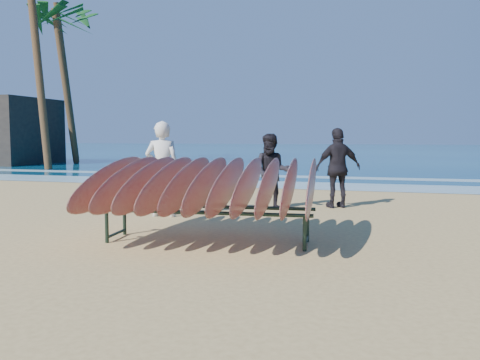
{
  "coord_description": "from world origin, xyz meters",
  "views": [
    {
      "loc": [
        2.15,
        -6.43,
        1.6
      ],
      "look_at": [
        0.0,
        0.8,
        0.95
      ],
      "focal_mm": 38.0,
      "sensor_mm": 36.0,
      "label": 1
    }
  ],
  "objects_px": {
    "surfboard_rack": "(207,184)",
    "person_dark_a": "(271,172)",
    "person_white": "(162,169)",
    "palm_right": "(65,17)",
    "person_dark_b": "(338,168)",
    "palm_mid": "(64,23)"
  },
  "relations": [
    {
      "from": "person_dark_b",
      "to": "palm_mid",
      "type": "bearing_deg",
      "value": -68.12
    },
    {
      "from": "person_white",
      "to": "person_dark_a",
      "type": "relative_size",
      "value": 1.14
    },
    {
      "from": "person_white",
      "to": "person_dark_b",
      "type": "relative_size",
      "value": 1.06
    },
    {
      "from": "surfboard_rack",
      "to": "person_dark_b",
      "type": "bearing_deg",
      "value": 65.29
    },
    {
      "from": "person_white",
      "to": "palm_mid",
      "type": "xyz_separation_m",
      "value": [
        -13.62,
        16.15,
        7.07
      ]
    },
    {
      "from": "surfboard_rack",
      "to": "person_dark_b",
      "type": "distance_m",
      "value": 4.63
    },
    {
      "from": "person_white",
      "to": "palm_right",
      "type": "height_order",
      "value": "palm_right"
    },
    {
      "from": "person_dark_b",
      "to": "palm_mid",
      "type": "relative_size",
      "value": 0.2
    },
    {
      "from": "person_white",
      "to": "palm_mid",
      "type": "relative_size",
      "value": 0.21
    },
    {
      "from": "palm_mid",
      "to": "person_dark_a",
      "type": "bearing_deg",
      "value": -43.18
    },
    {
      "from": "palm_mid",
      "to": "surfboard_rack",
      "type": "bearing_deg",
      "value": -49.94
    },
    {
      "from": "surfboard_rack",
      "to": "person_white",
      "type": "distance_m",
      "value": 2.71
    },
    {
      "from": "surfboard_rack",
      "to": "person_white",
      "type": "bearing_deg",
      "value": 123.75
    },
    {
      "from": "person_dark_a",
      "to": "palm_right",
      "type": "height_order",
      "value": "palm_right"
    },
    {
      "from": "surfboard_rack",
      "to": "palm_mid",
      "type": "distance_m",
      "value": 24.88
    },
    {
      "from": "surfboard_rack",
      "to": "person_dark_a",
      "type": "height_order",
      "value": "person_dark_a"
    },
    {
      "from": "person_white",
      "to": "surfboard_rack",
      "type": "bearing_deg",
      "value": 116.92
    },
    {
      "from": "palm_right",
      "to": "surfboard_rack",
      "type": "bearing_deg",
      "value": -50.95
    },
    {
      "from": "person_dark_a",
      "to": "person_dark_b",
      "type": "xyz_separation_m",
      "value": [
        1.38,
        0.65,
        0.07
      ]
    },
    {
      "from": "person_dark_a",
      "to": "person_dark_b",
      "type": "bearing_deg",
      "value": 20.62
    },
    {
      "from": "person_dark_a",
      "to": "person_white",
      "type": "bearing_deg",
      "value": -142.99
    },
    {
      "from": "palm_right",
      "to": "person_dark_a",
      "type": "bearing_deg",
      "value": -45.67
    }
  ]
}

